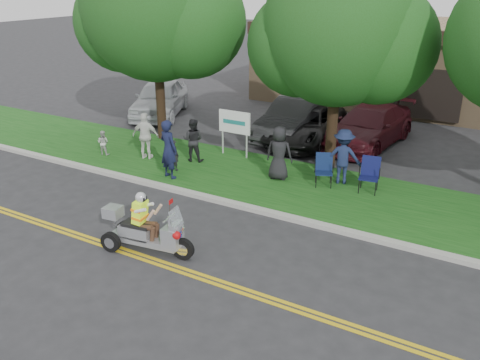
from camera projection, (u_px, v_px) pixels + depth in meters
The scene contains 23 objects.
ground at pixel (197, 261), 11.82m from camera, with size 120.00×120.00×0.00m, color #28282B.
centerline_near at pixel (182, 273), 11.36m from camera, with size 60.00×0.10×0.01m, color gold.
centerline_far at pixel (187, 270), 11.49m from camera, with size 60.00×0.10×0.01m, color gold.
curb at pixel (259, 210), 14.24m from camera, with size 60.00×0.25×0.12m, color #A8A89E.
grass_verge at pixel (291, 185), 15.97m from camera, with size 60.00×4.00×0.10m, color #144712.
commercial_building at pixel (445, 65), 25.34m from camera, with size 18.00×8.20×4.00m.
tree_left at pixel (157, 14), 18.63m from camera, with size 6.62×5.40×7.78m.
tree_mid at pixel (340, 36), 15.69m from camera, with size 5.88×4.80×7.05m.
business_sign at pixel (234, 125), 17.99m from camera, with size 1.25×0.06×1.75m.
trike_scooter at pixel (145, 231), 12.07m from camera, with size 2.35×0.88×1.54m.
lawn_chair_a at pixel (370, 172), 15.22m from camera, with size 0.64×0.66×1.06m.
lawn_chair_b at pixel (324, 167), 15.69m from camera, with size 0.70×0.71×1.00m.
spectator_adult_left at pixel (169, 149), 16.10m from camera, with size 0.69×0.46×1.90m, color #131836.
spectator_adult_mid at pixel (193, 140), 17.62m from camera, with size 0.74×0.57×1.52m, color black.
spectator_adult_right at pixel (146, 136), 17.83m from camera, with size 0.97×0.41×1.66m, color silver.
spectator_chair_a at pixel (343, 156), 15.69m from camera, with size 1.13×0.65×1.74m, color #192245.
spectator_chair_b at pixel (279, 153), 16.01m from camera, with size 0.85×0.55×1.73m, color black.
child_left at pixel (174, 155), 16.87m from camera, with size 0.38×0.25×1.05m, color black.
child_right at pixel (103, 143), 18.35m from camera, with size 0.44×0.34×0.90m, color #BABBB4.
parked_car_far_left at pixel (160, 98), 23.72m from camera, with size 1.97×4.90×1.67m, color silver.
parked_car_left at pixel (296, 118), 20.49m from camera, with size 1.71×4.89×1.61m, color #28282A.
parked_car_mid at pixel (305, 125), 20.03m from camera, with size 2.30×4.98×1.38m, color black.
parked_car_right at pixel (369, 126), 19.64m from camera, with size 2.10×5.17×1.50m, color #410F17.
Camera 1 is at (6.00, -8.35, 6.21)m, focal length 38.00 mm.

